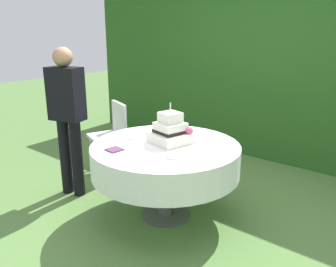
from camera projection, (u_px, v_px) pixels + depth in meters
ground_plane at (166, 215)px, 3.45m from camera, size 20.00×20.00×0.00m
foliage_hedge at (274, 73)px, 4.89m from camera, size 6.27×0.68×2.35m
cake_table at (165, 158)px, 3.28m from camera, size 1.40×1.40×0.74m
wedding_cake at (171, 132)px, 3.26m from camera, size 0.39×0.39×0.38m
serving_plate_near at (134, 138)px, 3.43m from camera, size 0.15×0.15×0.01m
serving_plate_far at (172, 157)px, 2.91m from camera, size 0.12×0.12×0.01m
serving_plate_left at (209, 136)px, 3.48m from camera, size 0.12×0.12×0.01m
serving_plate_right at (185, 130)px, 3.70m from camera, size 0.14×0.14×0.01m
napkin_stack at (114, 150)px, 3.08m from camera, size 0.14×0.14×0.01m
garden_chair at (112, 131)px, 4.39m from camera, size 0.52×0.52×0.89m
standing_person at (67, 112)px, 3.65m from camera, size 0.40×0.29×1.60m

